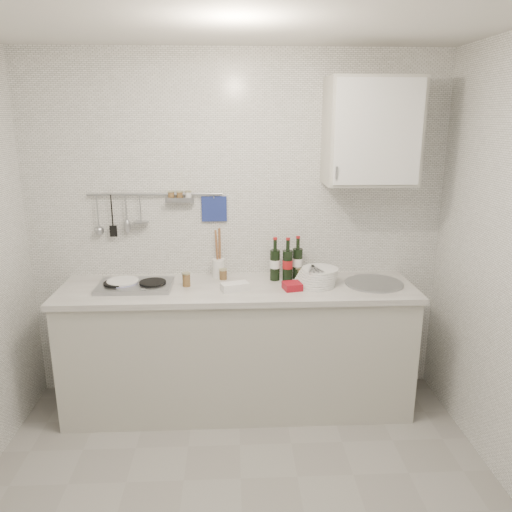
{
  "coord_description": "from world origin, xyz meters",
  "views": [
    {
      "loc": [
        -0.03,
        -2.15,
        2.04
      ],
      "look_at": [
        0.12,
        0.9,
        1.19
      ],
      "focal_mm": 35.0,
      "sensor_mm": 36.0,
      "label": 1
    }
  ],
  "objects_px": {
    "plate_stack_hob": "(121,284)",
    "utensil_crock": "(219,266)",
    "wall_cabinet": "(371,132)",
    "wine_bottles": "(287,259)",
    "plate_stack_sink": "(317,277)"
  },
  "relations": [
    {
      "from": "plate_stack_hob",
      "to": "plate_stack_sink",
      "type": "xyz_separation_m",
      "value": [
        1.34,
        -0.0,
        0.03
      ]
    },
    {
      "from": "plate_stack_hob",
      "to": "utensil_crock",
      "type": "bearing_deg",
      "value": 16.64
    },
    {
      "from": "plate_stack_hob",
      "to": "plate_stack_sink",
      "type": "bearing_deg",
      "value": -0.16
    },
    {
      "from": "plate_stack_hob",
      "to": "wall_cabinet",
      "type": "bearing_deg",
      "value": 3.43
    },
    {
      "from": "wall_cabinet",
      "to": "utensil_crock",
      "type": "distance_m",
      "value": 1.4
    },
    {
      "from": "plate_stack_hob",
      "to": "wine_bottles",
      "type": "relative_size",
      "value": 0.77
    },
    {
      "from": "wall_cabinet",
      "to": "plate_stack_hob",
      "type": "height_order",
      "value": "wall_cabinet"
    },
    {
      "from": "wall_cabinet",
      "to": "plate_stack_sink",
      "type": "bearing_deg",
      "value": -163.28
    },
    {
      "from": "wall_cabinet",
      "to": "plate_stack_sink",
      "type": "height_order",
      "value": "wall_cabinet"
    },
    {
      "from": "utensil_crock",
      "to": "wine_bottles",
      "type": "bearing_deg",
      "value": -9.57
    },
    {
      "from": "plate_stack_hob",
      "to": "utensil_crock",
      "type": "height_order",
      "value": "utensil_crock"
    },
    {
      "from": "wall_cabinet",
      "to": "plate_stack_hob",
      "type": "xyz_separation_m",
      "value": [
        -1.7,
        -0.1,
        -1.01
      ]
    },
    {
      "from": "plate_stack_sink",
      "to": "plate_stack_hob",
      "type": "bearing_deg",
      "value": 179.84
    },
    {
      "from": "utensil_crock",
      "to": "plate_stack_sink",
      "type": "bearing_deg",
      "value": -16.38
    },
    {
      "from": "wall_cabinet",
      "to": "wine_bottles",
      "type": "height_order",
      "value": "wall_cabinet"
    }
  ]
}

